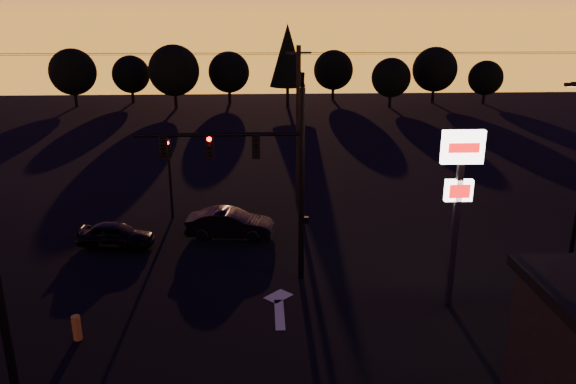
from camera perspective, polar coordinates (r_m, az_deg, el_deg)
The scene contains 19 objects.
ground at distance 20.49m, azimuth -2.21°, elevation -13.77°, with size 120.00×120.00×0.00m, color black.
lane_arrow at distance 21.93m, azimuth -0.92°, elevation -11.45°, with size 1.20×3.10×0.01m.
traffic_signal_mast at distance 22.21m, azimuth -2.71°, elevation 2.69°, with size 6.79×0.52×8.58m.
secondary_signal at distance 30.39m, azimuth -11.96°, elevation 2.44°, with size 0.30×0.31×4.35m.
pylon_sign at distance 21.04m, azimuth 17.02°, elevation 0.98°, with size 1.50×0.28×6.80m.
utility_pole_1 at distance 32.11m, azimuth 1.04°, elevation 6.81°, with size 1.40×0.26×9.00m.
power_wires at distance 31.59m, azimuth 1.09°, elevation 13.91°, with size 36.00×1.22×0.07m.
bollard at distance 20.99m, azimuth -20.67°, elevation -12.78°, with size 0.30×0.30×0.89m, color #B57522.
tree_0 at distance 71.25m, azimuth -21.03°, elevation 11.32°, with size 5.36×5.36×6.74m.
tree_1 at distance 72.60m, azimuth -15.66°, elevation 11.43°, with size 4.54×4.54×5.71m.
tree_2 at distance 66.51m, azimuth -11.52°, elevation 12.01°, with size 5.77×5.78×7.26m.
tree_3 at distance 69.91m, azimuth -6.03°, elevation 12.01°, with size 4.95×4.95×6.22m.
tree_4 at distance 66.69m, azimuth -0.04°, elevation 13.71°, with size 4.18×4.18×9.50m.
tree_5 at distance 72.36m, azimuth 4.64°, elevation 12.25°, with size 4.95×4.95×6.22m.
tree_6 at distance 67.55m, azimuth 10.43°, elevation 11.36°, with size 4.54×4.54×5.71m.
tree_7 at distance 71.92m, azimuth 14.69°, elevation 11.96°, with size 5.36×5.36×6.74m.
tree_8 at distance 73.07m, azimuth 19.44°, elevation 10.88°, with size 4.12×4.12×5.19m.
car_left at distance 27.97m, azimuth -17.11°, elevation -4.20°, with size 1.45×3.61×1.23m, color black.
car_mid at distance 28.03m, azimuth -5.93°, elevation -3.22°, with size 1.49×4.28×1.41m, color black.
Camera 1 is at (-0.04, -17.45, 10.74)m, focal length 35.00 mm.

